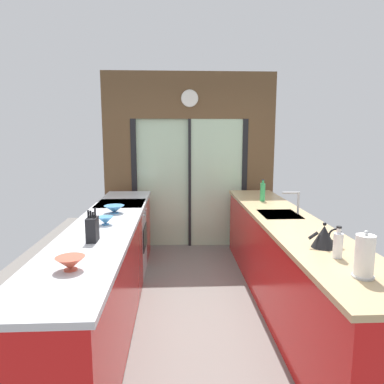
{
  "coord_description": "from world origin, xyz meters",
  "views": [
    {
      "loc": [
        -0.23,
        -3.12,
        1.76
      ],
      "look_at": [
        -0.03,
        0.93,
        1.11
      ],
      "focal_mm": 33.18,
      "sensor_mm": 36.0,
      "label": 1
    }
  ],
  "objects_px": {
    "kettle": "(324,236)",
    "soap_bottle_far": "(263,192)",
    "oven_range": "(122,239)",
    "mixing_bowl_mid": "(105,220)",
    "mixing_bowl_near": "(70,263)",
    "soap_bottle_near": "(338,245)",
    "knife_block": "(92,229)",
    "paper_towel_roll": "(364,257)",
    "mixing_bowl_far": "(114,209)"
  },
  "relations": [
    {
      "from": "kettle",
      "to": "soap_bottle_far",
      "type": "bearing_deg",
      "value": 90.05
    },
    {
      "from": "knife_block",
      "to": "mixing_bowl_near",
      "type": "bearing_deg",
      "value": -90.0
    },
    {
      "from": "kettle",
      "to": "oven_range",
      "type": "bearing_deg",
      "value": 134.42
    },
    {
      "from": "mixing_bowl_far",
      "to": "paper_towel_roll",
      "type": "bearing_deg",
      "value": -45.91
    },
    {
      "from": "mixing_bowl_mid",
      "to": "oven_range",
      "type": "bearing_deg",
      "value": 90.98
    },
    {
      "from": "mixing_bowl_mid",
      "to": "kettle",
      "type": "height_order",
      "value": "kettle"
    },
    {
      "from": "mixing_bowl_far",
      "to": "knife_block",
      "type": "xyz_separation_m",
      "value": [
        0.0,
        -1.02,
        0.06
      ]
    },
    {
      "from": "oven_range",
      "to": "mixing_bowl_mid",
      "type": "relative_size",
      "value": 6.05
    },
    {
      "from": "knife_block",
      "to": "soap_bottle_near",
      "type": "distance_m",
      "value": 1.84
    },
    {
      "from": "mixing_bowl_far",
      "to": "soap_bottle_far",
      "type": "bearing_deg",
      "value": 19.39
    },
    {
      "from": "kettle",
      "to": "paper_towel_roll",
      "type": "relative_size",
      "value": 0.91
    },
    {
      "from": "soap_bottle_near",
      "to": "mixing_bowl_near",
      "type": "bearing_deg",
      "value": -175.44
    },
    {
      "from": "mixing_bowl_mid",
      "to": "soap_bottle_near",
      "type": "height_order",
      "value": "soap_bottle_near"
    },
    {
      "from": "oven_range",
      "to": "paper_towel_roll",
      "type": "relative_size",
      "value": 3.18
    },
    {
      "from": "mixing_bowl_mid",
      "to": "knife_block",
      "type": "xyz_separation_m",
      "value": [
        0.0,
        -0.52,
        0.06
      ]
    },
    {
      "from": "mixing_bowl_far",
      "to": "paper_towel_roll",
      "type": "xyz_separation_m",
      "value": [
        1.78,
        -1.84,
        0.08
      ]
    },
    {
      "from": "knife_block",
      "to": "paper_towel_roll",
      "type": "bearing_deg",
      "value": -24.55
    },
    {
      "from": "kettle",
      "to": "soap_bottle_near",
      "type": "height_order",
      "value": "soap_bottle_near"
    },
    {
      "from": "mixing_bowl_far",
      "to": "paper_towel_roll",
      "type": "distance_m",
      "value": 2.56
    },
    {
      "from": "oven_range",
      "to": "mixing_bowl_mid",
      "type": "xyz_separation_m",
      "value": [
        0.02,
        -1.07,
        0.51
      ]
    },
    {
      "from": "kettle",
      "to": "knife_block",
      "type": "bearing_deg",
      "value": 172.29
    },
    {
      "from": "knife_block",
      "to": "soap_bottle_near",
      "type": "bearing_deg",
      "value": -14.87
    },
    {
      "from": "knife_block",
      "to": "soap_bottle_far",
      "type": "xyz_separation_m",
      "value": [
        1.78,
        1.65,
        0.02
      ]
    },
    {
      "from": "knife_block",
      "to": "mixing_bowl_far",
      "type": "bearing_deg",
      "value": 90.0
    },
    {
      "from": "mixing_bowl_far",
      "to": "soap_bottle_near",
      "type": "bearing_deg",
      "value": -40.06
    },
    {
      "from": "oven_range",
      "to": "mixing_bowl_near",
      "type": "xyz_separation_m",
      "value": [
        0.02,
        -2.21,
        0.51
      ]
    },
    {
      "from": "soap_bottle_near",
      "to": "paper_towel_roll",
      "type": "bearing_deg",
      "value": -90.0
    },
    {
      "from": "kettle",
      "to": "soap_bottle_near",
      "type": "distance_m",
      "value": 0.23
    },
    {
      "from": "kettle",
      "to": "mixing_bowl_near",
      "type": "bearing_deg",
      "value": -168.16
    },
    {
      "from": "mixing_bowl_far",
      "to": "mixing_bowl_near",
      "type": "bearing_deg",
      "value": -90.0
    },
    {
      "from": "soap_bottle_near",
      "to": "soap_bottle_far",
      "type": "relative_size",
      "value": 0.8
    },
    {
      "from": "oven_range",
      "to": "knife_block",
      "type": "xyz_separation_m",
      "value": [
        0.02,
        -1.6,
        0.57
      ]
    },
    {
      "from": "mixing_bowl_mid",
      "to": "soap_bottle_near",
      "type": "relative_size",
      "value": 0.68
    },
    {
      "from": "soap_bottle_far",
      "to": "paper_towel_roll",
      "type": "xyz_separation_m",
      "value": [
        0.0,
        -2.46,
        0.01
      ]
    },
    {
      "from": "soap_bottle_far",
      "to": "paper_towel_roll",
      "type": "relative_size",
      "value": 0.97
    },
    {
      "from": "mixing_bowl_far",
      "to": "knife_block",
      "type": "bearing_deg",
      "value": -90.0
    },
    {
      "from": "mixing_bowl_mid",
      "to": "mixing_bowl_far",
      "type": "bearing_deg",
      "value": 90.0
    },
    {
      "from": "mixing_bowl_mid",
      "to": "soap_bottle_near",
      "type": "bearing_deg",
      "value": -29.23
    },
    {
      "from": "paper_towel_roll",
      "to": "knife_block",
      "type": "bearing_deg",
      "value": 155.45
    },
    {
      "from": "mixing_bowl_near",
      "to": "knife_block",
      "type": "distance_m",
      "value": 0.62
    },
    {
      "from": "mixing_bowl_mid",
      "to": "knife_block",
      "type": "height_order",
      "value": "knife_block"
    },
    {
      "from": "oven_range",
      "to": "soap_bottle_near",
      "type": "bearing_deg",
      "value": -48.99
    },
    {
      "from": "mixing_bowl_far",
      "to": "soap_bottle_far",
      "type": "relative_size",
      "value": 0.78
    },
    {
      "from": "oven_range",
      "to": "mixing_bowl_mid",
      "type": "bearing_deg",
      "value": -89.02
    },
    {
      "from": "soap_bottle_far",
      "to": "oven_range",
      "type": "bearing_deg",
      "value": -178.24
    },
    {
      "from": "soap_bottle_near",
      "to": "soap_bottle_far",
      "type": "xyz_separation_m",
      "value": [
        0.0,
        2.12,
        0.03
      ]
    },
    {
      "from": "soap_bottle_far",
      "to": "mixing_bowl_mid",
      "type": "bearing_deg",
      "value": -147.65
    },
    {
      "from": "oven_range",
      "to": "kettle",
      "type": "height_order",
      "value": "kettle"
    },
    {
      "from": "knife_block",
      "to": "paper_towel_roll",
      "type": "relative_size",
      "value": 0.94
    },
    {
      "from": "soap_bottle_far",
      "to": "knife_block",
      "type": "bearing_deg",
      "value": -137.16
    }
  ]
}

